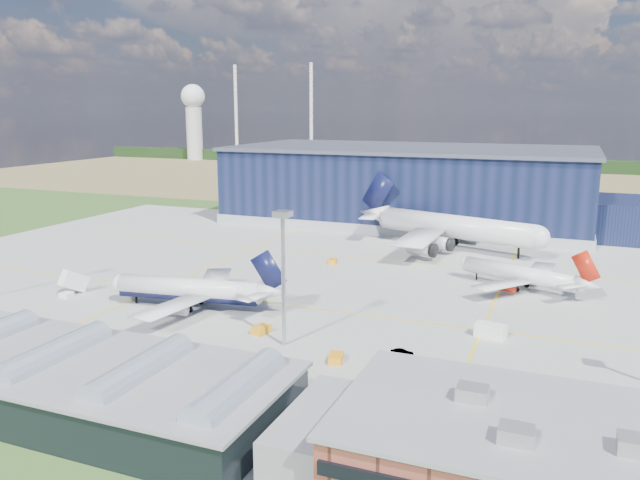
{
  "coord_description": "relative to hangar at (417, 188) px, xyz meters",
  "views": [
    {
      "loc": [
        52.9,
        -119.66,
        39.22
      ],
      "look_at": [
        0.19,
        10.22,
        9.51
      ],
      "focal_mm": 35.0,
      "sensor_mm": 36.0,
      "label": 1
    }
  ],
  "objects": [
    {
      "name": "ground",
      "position": [
        -2.81,
        -94.8,
        -11.62
      ],
      "size": [
        600.0,
        600.0,
        0.0
      ],
      "primitive_type": "plane",
      "color": "#2A4D1D",
      "rests_on": "ground"
    },
    {
      "name": "apron",
      "position": [
        -2.81,
        -84.8,
        -11.59
      ],
      "size": [
        220.0,
        160.0,
        0.08
      ],
      "color": "#989893",
      "rests_on": "ground"
    },
    {
      "name": "farmland",
      "position": [
        -2.81,
        125.2,
        -11.62
      ],
      "size": [
        600.0,
        220.0,
        0.01
      ],
      "primitive_type": "cube",
      "color": "olive",
      "rests_on": "ground"
    },
    {
      "name": "treeline",
      "position": [
        -2.81,
        205.2,
        -7.62
      ],
      "size": [
        600.0,
        8.0,
        8.0
      ],
      "primitive_type": "cube",
      "color": "black",
      "rests_on": "ground"
    },
    {
      "name": "horizon_dressing",
      "position": [
        -194.11,
        199.58,
        22.58
      ],
      "size": [
        440.2,
        18.0,
        70.0
      ],
      "color": "silver",
      "rests_on": "ground"
    },
    {
      "name": "hangar",
      "position": [
        0.0,
        0.0,
        0.0
      ],
      "size": [
        145.0,
        62.0,
        26.1
      ],
      "color": "black",
      "rests_on": "ground"
    },
    {
      "name": "ops_building",
      "position": [
        52.2,
        -154.81,
        -6.82
      ],
      "size": [
        46.0,
        23.0,
        10.9
      ],
      "color": "brown",
      "rests_on": "ground"
    },
    {
      "name": "glass_concourse",
      "position": [
        -9.26,
        -154.8,
        -7.93
      ],
      "size": [
        78.0,
        23.0,
        8.6
      ],
      "color": "black",
      "rests_on": "ground"
    },
    {
      "name": "light_mast_center",
      "position": [
        7.19,
        -124.8,
        3.82
      ],
      "size": [
        2.6,
        2.6,
        23.0
      ],
      "color": "#ACAEB3",
      "rests_on": "ground"
    },
    {
      "name": "airliner_navy",
      "position": [
        -18.94,
        -113.7,
        -5.4
      ],
      "size": [
        42.99,
        42.29,
        12.43
      ],
      "primitive_type": null,
      "rotation": [
        0.0,
        0.0,
        3.28
      ],
      "color": "silver",
      "rests_on": "ground"
    },
    {
      "name": "airliner_red",
      "position": [
        40.72,
        -74.93,
        -6.25
      ],
      "size": [
        42.74,
        42.35,
        10.74
      ],
      "primitive_type": null,
      "rotation": [
        0.0,
        0.0,
        2.75
      ],
      "color": "silver",
      "rests_on": "ground"
    },
    {
      "name": "airliner_widebody",
      "position": [
        20.38,
        -39.8,
        -1.75
      ],
      "size": [
        75.73,
        74.88,
        19.73
      ],
      "primitive_type": null,
      "rotation": [
        0.0,
        0.0,
        -0.31
      ],
      "color": "silver",
      "rests_on": "ground"
    },
    {
      "name": "gse_tug_a",
      "position": [
        17.82,
        -128.28,
        -10.93
      ],
      "size": [
        2.68,
        3.66,
        1.38
      ],
      "primitive_type": "cube",
      "rotation": [
        0.0,
        0.0,
        0.21
      ],
      "color": "orange",
      "rests_on": "ground"
    },
    {
      "name": "gse_tug_b",
      "position": [
        1.03,
        -121.31,
        -10.9
      ],
      "size": [
        2.85,
        3.69,
        1.43
      ],
      "primitive_type": "cube",
      "rotation": [
        0.0,
        0.0,
        -0.21
      ],
      "color": "orange",
      "rests_on": "ground"
    },
    {
      "name": "gse_cart_a",
      "position": [
        -8.39,
        -99.13,
        -11.05
      ],
      "size": [
        1.88,
        2.71,
        1.14
      ],
      "primitive_type": "cube",
      "rotation": [
        0.0,
        0.0,
        0.05
      ],
      "color": "white",
      "rests_on": "ground"
    },
    {
      "name": "gse_tug_c",
      "position": [
        -5.34,
        -69.15,
        -10.96
      ],
      "size": [
        2.36,
        3.27,
        1.31
      ],
      "primitive_type": "cube",
      "rotation": [
        0.0,
        0.0,
        0.18
      ],
      "color": "orange",
      "rests_on": "ground"
    },
    {
      "name": "gse_van_c",
      "position": [
        38.97,
        -108.03,
        -10.37
      ],
      "size": [
        5.63,
        3.59,
        2.5
      ],
      "primitive_type": "cube",
      "rotation": [
        0.0,
        0.0,
        1.35
      ],
      "color": "white",
      "rests_on": "ground"
    },
    {
      "name": "airstair",
      "position": [
        -47.46,
        -114.78,
        -9.84
      ],
      "size": [
        3.78,
        5.98,
        3.56
      ],
      "primitive_type": "cube",
      "rotation": [
        0.0,
        0.0,
        -0.3
      ],
      "color": "white",
      "rests_on": "ground"
    },
    {
      "name": "car_a",
      "position": [
        50.53,
        -142.8,
        -10.94
      ],
      "size": [
        4.25,
        2.94,
        1.34
      ],
      "primitive_type": "imported",
      "rotation": [
        0.0,
        0.0,
        1.19
      ],
      "color": "#99999E",
      "rests_on": "ground"
    },
    {
      "name": "car_b",
      "position": [
        26.89,
        -122.26,
        -10.99
      ],
      "size": [
        3.96,
        2.02,
        1.24
      ],
      "primitive_type": "imported",
      "rotation": [
        0.0,
        0.0,
        1.77
      ],
      "color": "#99999E",
      "rests_on": "ground"
    }
  ]
}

